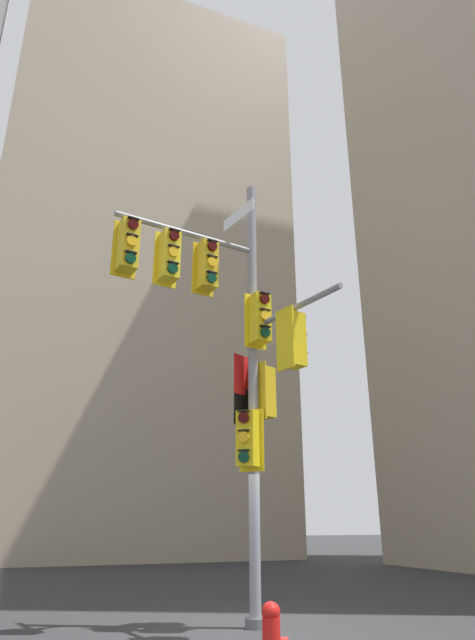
% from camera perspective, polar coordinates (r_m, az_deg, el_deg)
% --- Properties ---
extents(ground, '(120.00, 120.00, 0.00)m').
position_cam_1_polar(ground, '(10.49, 1.92, -29.66)').
color(ground, '#2D2D30').
extents(building_mid_block, '(16.08, 16.08, 33.08)m').
position_cam_1_polar(building_mid_block, '(36.53, -11.29, 3.96)').
color(building_mid_block, tan).
rests_on(building_mid_block, ground).
extents(signal_pole_assembly, '(3.56, 3.01, 8.68)m').
position_cam_1_polar(signal_pole_assembly, '(10.45, -0.55, -1.80)').
color(signal_pole_assembly, gray).
rests_on(signal_pole_assembly, ground).
extents(fire_hydrant, '(0.33, 0.23, 0.77)m').
position_cam_1_polar(fire_hydrant, '(7.58, 3.60, -30.13)').
color(fire_hydrant, red).
rests_on(fire_hydrant, ground).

